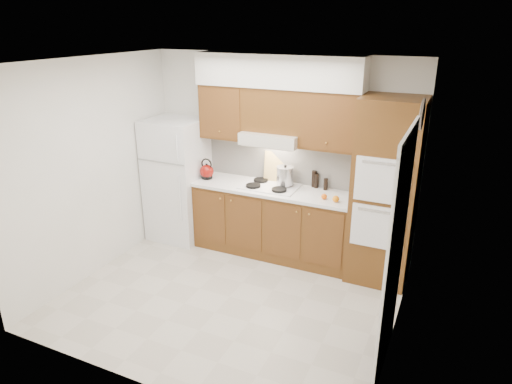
% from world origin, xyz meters
% --- Properties ---
extents(floor, '(3.60, 3.60, 0.00)m').
position_xyz_m(floor, '(0.00, 0.00, 0.00)').
color(floor, beige).
rests_on(floor, ground).
extents(ceiling, '(3.60, 3.60, 0.00)m').
position_xyz_m(ceiling, '(0.00, 0.00, 2.60)').
color(ceiling, white).
rests_on(ceiling, wall_back).
extents(wall_back, '(3.60, 0.02, 2.60)m').
position_xyz_m(wall_back, '(0.00, 1.50, 1.30)').
color(wall_back, white).
rests_on(wall_back, floor).
extents(wall_left, '(0.02, 3.00, 2.60)m').
position_xyz_m(wall_left, '(-1.80, 0.00, 1.30)').
color(wall_left, white).
rests_on(wall_left, floor).
extents(wall_right, '(0.02, 3.00, 2.60)m').
position_xyz_m(wall_right, '(1.80, 0.00, 1.30)').
color(wall_right, white).
rests_on(wall_right, floor).
extents(fridge, '(0.75, 0.72, 1.72)m').
position_xyz_m(fridge, '(-1.41, 1.14, 0.86)').
color(fridge, white).
rests_on(fridge, floor).
extents(base_cabinets, '(2.11, 0.60, 0.90)m').
position_xyz_m(base_cabinets, '(0.02, 1.20, 0.45)').
color(base_cabinets, brown).
rests_on(base_cabinets, floor).
extents(countertop, '(2.13, 0.62, 0.04)m').
position_xyz_m(countertop, '(0.03, 1.19, 0.92)').
color(countertop, white).
rests_on(countertop, base_cabinets).
extents(backsplash, '(2.11, 0.03, 0.56)m').
position_xyz_m(backsplash, '(0.02, 1.49, 1.22)').
color(backsplash, white).
rests_on(backsplash, countertop).
extents(oven_cabinet, '(0.70, 0.65, 2.20)m').
position_xyz_m(oven_cabinet, '(1.44, 1.18, 1.10)').
color(oven_cabinet, brown).
rests_on(oven_cabinet, floor).
extents(upper_cab_left, '(0.63, 0.33, 0.70)m').
position_xyz_m(upper_cab_left, '(-0.71, 1.33, 1.85)').
color(upper_cab_left, brown).
rests_on(upper_cab_left, wall_back).
extents(upper_cab_right, '(0.73, 0.33, 0.70)m').
position_xyz_m(upper_cab_right, '(0.72, 1.33, 1.85)').
color(upper_cab_right, brown).
rests_on(upper_cab_right, wall_back).
extents(range_hood, '(0.75, 0.45, 0.15)m').
position_xyz_m(range_hood, '(-0.02, 1.27, 1.57)').
color(range_hood, silver).
rests_on(range_hood, wall_back).
extents(upper_cab_over_hood, '(0.75, 0.33, 0.55)m').
position_xyz_m(upper_cab_over_hood, '(-0.02, 1.33, 1.92)').
color(upper_cab_over_hood, brown).
rests_on(upper_cab_over_hood, range_hood).
extents(soffit, '(2.13, 0.36, 0.40)m').
position_xyz_m(soffit, '(0.03, 1.32, 2.40)').
color(soffit, silver).
rests_on(soffit, wall_back).
extents(cooktop, '(0.74, 0.50, 0.01)m').
position_xyz_m(cooktop, '(-0.02, 1.21, 0.95)').
color(cooktop, white).
rests_on(cooktop, countertop).
extents(doorway, '(0.02, 0.90, 2.10)m').
position_xyz_m(doorway, '(1.79, -0.35, 1.05)').
color(doorway, black).
rests_on(doorway, floor).
extents(wall_clock, '(0.02, 0.30, 0.30)m').
position_xyz_m(wall_clock, '(1.79, 0.55, 2.15)').
color(wall_clock, '#3F3833').
rests_on(wall_clock, wall_right).
extents(kettle, '(0.23, 0.23, 0.19)m').
position_xyz_m(kettle, '(-0.93, 1.15, 1.04)').
color(kettle, maroon).
rests_on(kettle, countertop).
extents(cutting_board, '(0.33, 0.16, 0.41)m').
position_xyz_m(cutting_board, '(-0.04, 1.45, 1.14)').
color(cutting_board, '#D8BE6E').
rests_on(cutting_board, countertop).
extents(stock_pot, '(0.29, 0.29, 0.23)m').
position_xyz_m(stock_pot, '(0.15, 1.30, 1.08)').
color(stock_pot, silver).
rests_on(stock_pot, cooktop).
extents(condiment_a, '(0.07, 0.07, 0.22)m').
position_xyz_m(condiment_a, '(0.50, 1.45, 1.05)').
color(condiment_a, black).
rests_on(condiment_a, countertop).
extents(condiment_b, '(0.08, 0.08, 0.19)m').
position_xyz_m(condiment_b, '(0.53, 1.43, 1.03)').
color(condiment_b, black).
rests_on(condiment_b, countertop).
extents(condiment_c, '(0.07, 0.07, 0.15)m').
position_xyz_m(condiment_c, '(0.67, 1.40, 1.02)').
color(condiment_c, black).
rests_on(condiment_c, countertop).
extents(orange_near, '(0.10, 0.10, 0.08)m').
position_xyz_m(orange_near, '(0.90, 1.04, 0.98)').
color(orange_near, orange).
rests_on(orange_near, countertop).
extents(orange_far, '(0.09, 0.09, 0.07)m').
position_xyz_m(orange_far, '(0.75, 1.07, 0.98)').
color(orange_far, '#FF530D').
rests_on(orange_far, countertop).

